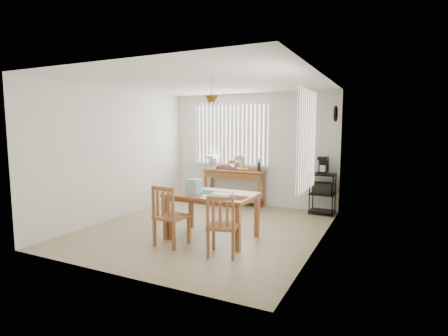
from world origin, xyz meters
The scene contains 10 objects.
ground centered at (0.00, 0.00, -0.01)m, with size 4.00×4.50×0.01m, color tan.
room_shell centered at (0.00, 0.02, 1.69)m, with size 4.20×4.70×2.70m.
sideboard centered at (-0.34, 2.02, 0.62)m, with size 1.47×0.41×0.83m.
sideboard_items centered at (-0.57, 2.04, 0.95)m, with size 1.39×0.34×0.63m.
wire_cart centered at (1.70, 2.00, 0.52)m, with size 0.51×0.41×0.86m.
cart_items centered at (1.70, 2.01, 1.03)m, with size 0.20×0.24×0.36m.
dining_table centered at (0.36, -0.44, 0.67)m, with size 1.41×0.91×0.75m.
table_items centered at (0.22, -0.56, 0.84)m, with size 1.07×0.51×0.24m.
chair_left centered at (-0.04, -1.06, 0.46)m, with size 0.47×0.47×0.95m.
chair_right centered at (0.87, -1.09, 0.44)m, with size 0.50×0.50×0.89m.
Camera 1 is at (2.99, -5.40, 1.83)m, focal length 28.00 mm.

